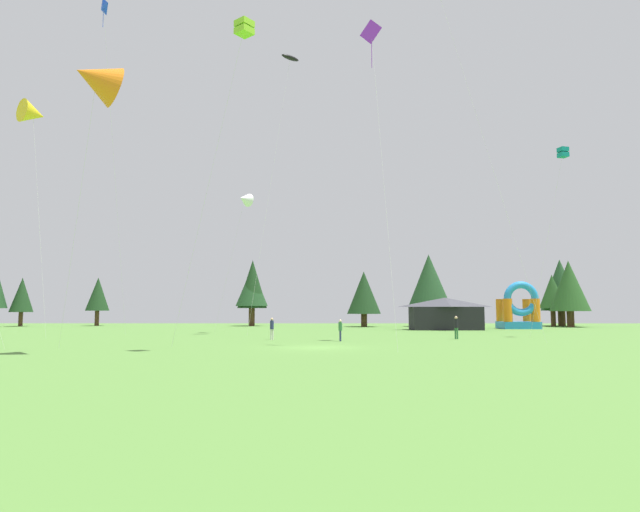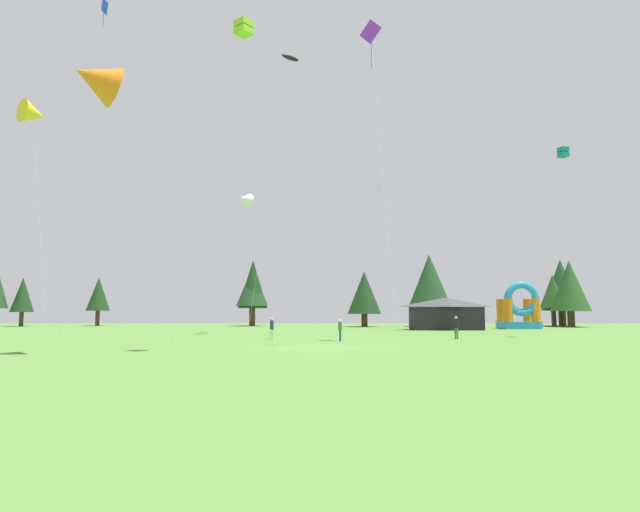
{
  "view_description": "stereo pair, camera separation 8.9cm",
  "coord_description": "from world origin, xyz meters",
  "views": [
    {
      "loc": [
        0.3,
        -33.36,
        2.22
      ],
      "look_at": [
        0.0,
        13.73,
        6.8
      ],
      "focal_mm": 31.23,
      "sensor_mm": 36.0,
      "label": 1
    },
    {
      "loc": [
        0.39,
        -33.36,
        2.22
      ],
      "look_at": [
        0.0,
        13.73,
        6.8
      ],
      "focal_mm": 31.23,
      "sensor_mm": 36.0,
      "label": 2
    }
  ],
  "objects": [
    {
      "name": "person_midfield",
      "position": [
        1.5,
        6.77,
        0.92
      ],
      "size": [
        0.32,
        0.32,
        1.55
      ],
      "rotation": [
        0.0,
        0.0,
        4.48
      ],
      "color": "navy",
      "rests_on": "ground_plane"
    },
    {
      "name": "kite_blue_diamond",
      "position": [
        -18.26,
        11.06,
        27.25
      ],
      "size": [
        1.04,
        8.05,
        28.11
      ],
      "color": "blue",
      "rests_on": "ground_plane"
    },
    {
      "name": "kite_purple_diamond",
      "position": [
        3.54,
        1.81,
        20.28
      ],
      "size": [
        1.26,
        5.79,
        21.02
      ],
      "color": "purple",
      "rests_on": "ground_plane"
    },
    {
      "name": "tree_row_6",
      "position": [
        14.63,
        42.14,
        6.13
      ],
      "size": [
        5.76,
        5.76,
        9.77
      ],
      "color": "#4C331E",
      "rests_on": "ground_plane"
    },
    {
      "name": "festival_tent",
      "position": [
        14.03,
        29.71,
        1.81
      ],
      "size": [
        7.68,
        4.04,
        3.61
      ],
      "color": "black",
      "rests_on": "ground_plane"
    },
    {
      "name": "tree_row_4",
      "position": [
        -9.71,
        44.78,
        5.82
      ],
      "size": [
        4.14,
        4.14,
        9.26
      ],
      "color": "#4C331E",
      "rests_on": "ground_plane"
    },
    {
      "name": "tree_row_8",
      "position": [
        32.71,
        40.16,
        5.36
      ],
      "size": [
        5.1,
        5.1,
        8.74
      ],
      "color": "#4C331E",
      "rests_on": "ground_plane"
    },
    {
      "name": "tree_row_5",
      "position": [
        5.69,
        41.12,
        4.51
      ],
      "size": [
        4.5,
        4.5,
        7.38
      ],
      "color": "#4C331E",
      "rests_on": "ground_plane"
    },
    {
      "name": "kite_lime_box",
      "position": [
        -4.23,
        -3.09,
        18.21
      ],
      "size": [
        5.33,
        4.4,
        18.66
      ],
      "color": "#8CD826",
      "rests_on": "ground_plane"
    },
    {
      "name": "kite_yellow_delta",
      "position": [
        -25.34,
        14.05,
        19.48
      ],
      "size": [
        4.83,
        4.04,
        20.6
      ],
      "color": "yellow",
      "rests_on": "ground_plane"
    },
    {
      "name": "kite_teal_box",
      "position": [
        20.54,
        12.65,
        15.44
      ],
      "size": [
        4.19,
        1.48,
        15.9
      ],
      "color": "#0C7F7A",
      "rests_on": "ground_plane"
    },
    {
      "name": "tree_row_2",
      "position": [
        -31.83,
        45.63,
        4.44
      ],
      "size": [
        3.25,
        3.25,
        6.84
      ],
      "color": "#4C331E",
      "rests_on": "ground_plane"
    },
    {
      "name": "person_near_camera",
      "position": [
        10.51,
        9.78,
        1.04
      ],
      "size": [
        0.43,
        0.43,
        1.75
      ],
      "rotation": [
        0.0,
        0.0,
        5.52
      ],
      "color": "#33723F",
      "rests_on": "ground_plane"
    },
    {
      "name": "ground_plane",
      "position": [
        0.0,
        0.0,
        0.0
      ],
      "size": [
        120.0,
        120.0,
        0.0
      ],
      "primitive_type": "plane",
      "color": "#548438"
    },
    {
      "name": "kite_white_delta",
      "position": [
        -7.57,
        21.14,
        13.23
      ],
      "size": [
        4.09,
        2.98,
        13.93
      ],
      "color": "white",
      "rests_on": "ground_plane"
    },
    {
      "name": "tree_row_1",
      "position": [
        -41.17,
        42.85,
        4.26
      ],
      "size": [
        3.06,
        3.06,
        6.66
      ],
      "color": "#4C331E",
      "rests_on": "ground_plane"
    },
    {
      "name": "person_left_edge",
      "position": [
        -3.57,
        8.51,
        0.98
      ],
      "size": [
        0.39,
        0.39,
        1.64
      ],
      "rotation": [
        0.0,
        0.0,
        0.53
      ],
      "color": "silver",
      "rests_on": "ground_plane"
    },
    {
      "name": "tree_row_7",
      "position": [
        31.65,
        43.08,
        4.69
      ],
      "size": [
        3.58,
        3.58,
        7.06
      ],
      "color": "#4C331E",
      "rests_on": "ground_plane"
    },
    {
      "name": "inflatable_blue_arch",
      "position": [
        23.57,
        33.21,
        2.07
      ],
      "size": [
        4.3,
        3.74,
        5.6
      ],
      "color": "#268CD8",
      "rests_on": "ground_plane"
    },
    {
      "name": "kite_black_parafoil",
      "position": [
        -2.89,
        17.77,
        26.22
      ],
      "size": [
        4.36,
        4.48,
        26.66
      ],
      "color": "black",
      "rests_on": "ground_plane"
    },
    {
      "name": "tree_row_3",
      "position": [
        -9.79,
        44.84,
        5.46
      ],
      "size": [
        4.51,
        4.51,
        8.28
      ],
      "color": "#4C331E",
      "rests_on": "ground_plane"
    },
    {
      "name": "kite_orange_delta",
      "position": [
        -11.62,
        -5.33,
        14.28
      ],
      "size": [
        4.96,
        5.75,
        15.61
      ],
      "color": "orange",
      "rests_on": "ground_plane"
    },
    {
      "name": "tree_row_9",
      "position": [
        33.71,
        45.22,
        5.7
      ],
      "size": [
        5.48,
        5.48,
        9.35
      ],
      "color": "#4C331E",
      "rests_on": "ground_plane"
    }
  ]
}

